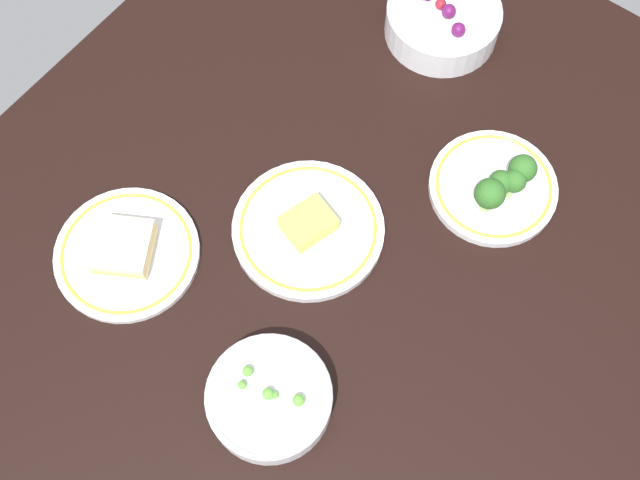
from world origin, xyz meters
TOP-DOWN VIEW (x-y plane):
  - dining_table at (0.00, 0.00)cm, footprint 125.74×102.71cm
  - plate_broccoli at (21.75, -14.90)cm, footprint 18.41×18.41cm
  - bowl_peas at (-21.40, -8.19)cm, footprint 16.06×16.06cm
  - bowl_berries at (41.05, 7.16)cm, footprint 17.82×17.82cm
  - plate_sandwich at (-17.25, 20.46)cm, footprint 20.16×20.16cm
  - plate_cheese at (0.78, 2.66)cm, footprint 21.37×21.37cm

SIDE VIEW (x-z plane):
  - dining_table at x=0.00cm, z-range 0.00..4.00cm
  - plate_cheese at x=0.78cm, z-range 3.02..7.08cm
  - plate_sandwich at x=-17.25cm, z-range 3.03..7.24cm
  - plate_broccoli at x=21.75cm, z-range 2.20..10.07cm
  - bowl_peas at x=-21.40cm, z-range 3.58..9.04cm
  - bowl_berries at x=41.05cm, z-range 3.32..10.71cm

